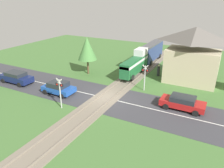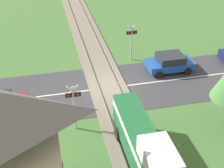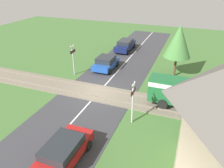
# 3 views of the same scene
# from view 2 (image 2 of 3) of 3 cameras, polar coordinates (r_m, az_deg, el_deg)

# --- Properties ---
(ground_plane) EXTENTS (60.00, 60.00, 0.00)m
(ground_plane) POSITION_cam_2_polar(r_m,az_deg,el_deg) (23.05, -0.76, -0.77)
(ground_plane) COLOR #426B33
(road_surface) EXTENTS (48.00, 6.40, 0.02)m
(road_surface) POSITION_cam_2_polar(r_m,az_deg,el_deg) (23.05, -0.76, -0.74)
(road_surface) COLOR #38383D
(road_surface) RESTS_ON ground_plane
(track_bed) EXTENTS (2.80, 48.00, 0.24)m
(track_bed) POSITION_cam_2_polar(r_m,az_deg,el_deg) (23.02, -0.76, -0.62)
(track_bed) COLOR #756B5B
(track_bed) RESTS_ON ground_plane
(car_near_crossing) EXTENTS (3.67, 2.05, 1.42)m
(car_near_crossing) POSITION_cam_2_polar(r_m,az_deg,el_deg) (25.34, 10.54, 3.91)
(car_near_crossing) COLOR #1E4CA8
(car_near_crossing) RESTS_ON ground_plane
(crossing_signal_west_approach) EXTENTS (0.90, 0.18, 3.16)m
(crossing_signal_west_approach) POSITION_cam_2_polar(r_m,az_deg,el_deg) (26.12, 3.60, 8.41)
(crossing_signal_west_approach) COLOR #B7B7B7
(crossing_signal_west_approach) RESTS_ON ground_plane
(crossing_signal_east_approach) EXTENTS (0.90, 0.18, 3.16)m
(crossing_signal_east_approach) POSITION_cam_2_polar(r_m,az_deg,el_deg) (18.31, -7.02, -3.19)
(crossing_signal_east_approach) COLOR #B7B7B7
(crossing_signal_east_approach) RESTS_ON ground_plane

